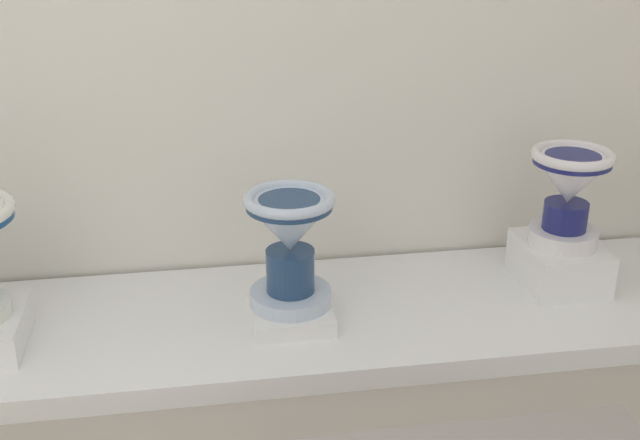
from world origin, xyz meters
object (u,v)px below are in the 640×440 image
object	(u,v)px
antique_toilet_rightmost	(290,236)
plinth_block_broad_patterned	(559,263)
plinth_block_rightmost	(291,310)
antique_toilet_broad_patterned	(569,187)

from	to	relation	value
antique_toilet_rightmost	plinth_block_broad_patterned	xyz separation A→B (m)	(1.14, 0.11, -0.25)
antique_toilet_rightmost	plinth_block_broad_patterned	distance (m)	1.18
plinth_block_rightmost	antique_toilet_rightmost	size ratio (longest dim) A/B	0.81
plinth_block_rightmost	antique_toilet_rightmost	distance (m)	0.31
antique_toilet_rightmost	plinth_block_rightmost	bearing A→B (deg)	0.00
plinth_block_rightmost	plinth_block_broad_patterned	world-z (taller)	plinth_block_broad_patterned
antique_toilet_broad_patterned	plinth_block_rightmost	bearing A→B (deg)	-174.27
plinth_block_broad_patterned	antique_toilet_broad_patterned	world-z (taller)	antique_toilet_broad_patterned
plinth_block_broad_patterned	antique_toilet_rightmost	bearing A→B (deg)	-174.27
plinth_block_rightmost	plinth_block_broad_patterned	bearing A→B (deg)	5.73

